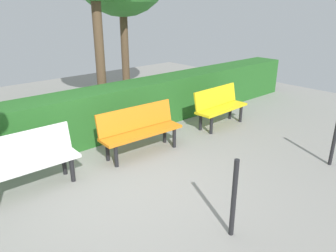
% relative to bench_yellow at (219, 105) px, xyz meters
% --- Properties ---
extents(ground_plane, '(16.00, 16.00, 0.00)m').
position_rel_bench_yellow_xyz_m(ground_plane, '(3.05, 0.75, -0.48)').
color(ground_plane, gray).
extents(bench_yellow, '(1.41, 0.52, 0.86)m').
position_rel_bench_yellow_xyz_m(bench_yellow, '(0.00, 0.00, 0.00)').
color(bench_yellow, yellow).
rests_on(bench_yellow, ground_plane).
extents(bench_orange, '(1.60, 0.53, 0.86)m').
position_rel_bench_yellow_xyz_m(bench_orange, '(2.22, -0.02, 0.00)').
color(bench_orange, orange).
rests_on(bench_orange, ground_plane).
extents(bench_white, '(1.60, 0.48, 0.86)m').
position_rel_bench_yellow_xyz_m(bench_white, '(4.29, -0.10, 0.00)').
color(bench_white, white).
rests_on(bench_white, ground_plane).
extents(hedge_row, '(11.53, 0.76, 1.01)m').
position_rel_bench_yellow_xyz_m(hedge_row, '(2.09, -1.15, 0.03)').
color(hedge_row, '#266023').
rests_on(hedge_row, ground_plane).
extents(railing_post_near, '(0.06, 0.06, 1.00)m').
position_rel_bench_yellow_xyz_m(railing_post_near, '(0.07, 2.56, 0.02)').
color(railing_post_near, black).
rests_on(railing_post_near, ground_plane).
extents(railing_post_mid, '(0.06, 0.06, 1.00)m').
position_rel_bench_yellow_xyz_m(railing_post_mid, '(2.79, 2.56, 0.02)').
color(railing_post_mid, black).
rests_on(railing_post_mid, ground_plane).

